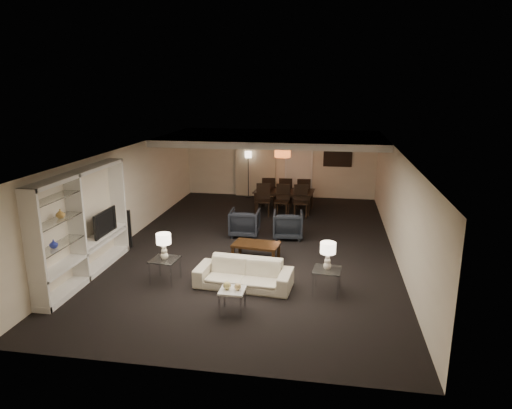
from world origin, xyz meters
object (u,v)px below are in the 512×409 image
Objects in this scene: armchair_left at (245,223)px; chair_nr at (301,202)px; table_lamp_left at (164,246)px; table_lamp_right at (328,256)px; sofa at (244,274)px; chair_fm at (286,192)px; floor_lamp at (248,174)px; marble_table at (232,301)px; television at (101,222)px; coffee_table at (256,251)px; dining_table at (284,201)px; side_table_right at (327,281)px; pendant_light at (283,153)px; vase_amber at (60,214)px; chair_fl at (269,191)px; chair_nm at (282,201)px; chair_fr at (303,192)px; armchair_right at (288,225)px; chair_nl at (263,200)px; vase_blue at (54,244)px; side_table_left at (165,270)px; floor_speaker at (129,229)px.

chair_nr reaches higher than armchair_left.
table_lamp_left is 1.00× the size of table_lamp_right.
sofa is 1.97× the size of chair_fm.
chair_fm is 0.59× the size of floor_lamp.
marble_table is 3.96m from television.
coffee_table is (0.00, 1.60, -0.09)m from sofa.
table_lamp_left is at bearing -103.85° from dining_table.
side_table_right is 0.54m from table_lamp_right.
vase_amber is (-3.61, -6.86, -0.27)m from pendant_light.
pendant_light is at bearing 125.29° from chair_fl.
table_lamp_right is 0.29× the size of dining_table.
table_lamp_left is 6.33m from dining_table.
coffee_table is 2.40× the size of marble_table.
chair_nm is at bearing 86.79° from coffee_table.
marble_table is at bearing -5.07° from vase_amber.
pendant_light is at bearing 35.25° from chair_fr.
armchair_left reaches higher than coffee_table.
television is at bearing 27.61° from armchair_right.
chair_fl is at bearing 107.41° from table_lamp_right.
side_table_right is 0.54× the size of chair_fr.
chair_nr is at bearing -126.11° from armchair_left.
television is 5.62m from chair_nl.
chair_nr and chair_fl have the same top height.
vase_blue is at bearing -179.74° from marble_table.
marble_table is at bearing -32.91° from table_lamp_left.
pendant_light is at bearing 130.57° from chair_nr.
side_table_left is at bearing -104.15° from chair_nm.
chair_nl is 1.20m from chair_nr.
pendant_light reaches higher than floor_speaker.
television is 0.57× the size of floor_lamp.
floor_lamp reaches higher than table_lamp_right.
table_lamp_left is 5.70m from chair_nm.
dining_table is 0.90m from chair_nr.
chair_fm is at bearing 87.61° from coffee_table.
chair_fl is (2.97, 4.76, 0.01)m from floor_speaker.
pendant_light is at bearing 88.90° from marble_table.
armchair_right is 2.29m from chair_nl.
chair_fl is 1.00× the size of chair_fr.
pendant_light is at bearing -49.24° from floor_lamp.
chair_nr reaches higher than armchair_right.
pendant_light is 0.51× the size of chair_nm.
side_table_left is 3.01× the size of vase_amber.
chair_nr is at bearing -46.41° from pendant_light.
pendant_light is 1.67m from chair_nl.
floor_lamp is (-0.91, 1.07, 0.35)m from chair_fl.
sofa is 4.37× the size of marble_table.
armchair_right is (1.20, 0.00, 0.00)m from armchair_left.
armchair_right is at bearing -98.86° from chair_nr.
armchair_right is at bearing -78.06° from dining_table.
sofa is 5.43m from chair_nr.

